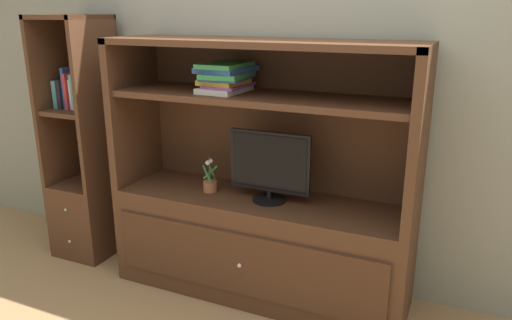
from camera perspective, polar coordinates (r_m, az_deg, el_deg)
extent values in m
cube|color=gray|center=(3.06, 3.15, 11.58)|extent=(6.00, 0.10, 2.80)
cube|color=#4C2D1C|center=(3.05, 0.39, -9.86)|extent=(1.79, 0.51, 0.62)
cube|color=#462A19|center=(2.84, -1.82, -12.04)|extent=(1.65, 0.02, 0.37)
sphere|color=silver|center=(2.83, -1.94, -12.17)|extent=(0.02, 0.02, 0.02)
cube|color=#4C2D1C|center=(3.23, -13.92, 5.65)|extent=(0.05, 0.51, 0.92)
cube|color=#4C2D1C|center=(2.57, 18.50, 2.43)|extent=(0.05, 0.51, 0.92)
cube|color=#4C2D1C|center=(3.01, 2.31, 5.31)|extent=(1.79, 0.02, 0.92)
cube|color=#4C2D1C|center=(2.73, 0.45, 13.49)|extent=(1.79, 0.51, 0.04)
cube|color=#4C2D1C|center=(2.76, 0.43, 7.26)|extent=(1.69, 0.46, 0.04)
cylinder|color=black|center=(2.88, 1.56, -4.63)|extent=(0.20, 0.20, 0.01)
cylinder|color=black|center=(2.87, 1.56, -4.05)|extent=(0.03, 0.03, 0.05)
cube|color=black|center=(2.80, 1.60, -0.21)|extent=(0.49, 0.02, 0.35)
cube|color=black|center=(2.79, 1.49, -0.28)|extent=(0.45, 0.00, 0.32)
cylinder|color=#B26642|center=(3.03, -5.36, -3.04)|extent=(0.08, 0.08, 0.07)
cylinder|color=#3D6B33|center=(3.00, -5.42, -1.09)|extent=(0.01, 0.01, 0.15)
cube|color=#2D7A38|center=(3.00, -5.04, -1.61)|extent=(0.02, 0.07, 0.10)
cube|color=#2D7A38|center=(3.02, -5.34, -1.43)|extent=(0.09, 0.03, 0.09)
cube|color=#2D7A38|center=(2.99, -5.75, -1.64)|extent=(0.09, 0.05, 0.10)
sphere|color=silver|center=(2.98, -5.63, -0.33)|extent=(0.03, 0.03, 0.03)
sphere|color=silver|center=(2.98, -5.61, -0.44)|extent=(0.02, 0.02, 0.02)
sphere|color=silver|center=(2.99, -5.32, -0.12)|extent=(0.03, 0.03, 0.03)
cube|color=silver|center=(2.85, -3.68, 8.21)|extent=(0.24, 0.32, 0.03)
cube|color=purple|center=(2.84, -3.16, 8.66)|extent=(0.20, 0.31, 0.02)
cube|color=gold|center=(2.84, -3.73, 9.08)|extent=(0.24, 0.27, 0.03)
cube|color=#2D519E|center=(2.83, -3.39, 9.48)|extent=(0.25, 0.32, 0.01)
cube|color=#338C4C|center=(2.82, -3.35, 9.85)|extent=(0.24, 0.33, 0.03)
cube|color=#2D519E|center=(2.84, -3.45, 10.47)|extent=(0.28, 0.34, 0.03)
cube|color=#338C4C|center=(2.82, -3.59, 10.98)|extent=(0.23, 0.33, 0.02)
cube|color=#4C2D1C|center=(3.76, -18.72, -6.18)|extent=(0.40, 0.43, 0.53)
sphere|color=silver|center=(3.57, -21.27, -5.42)|extent=(0.02, 0.02, 0.02)
sphere|color=silver|center=(3.67, -20.87, -8.85)|extent=(0.02, 0.02, 0.02)
cube|color=#4C2D1C|center=(3.67, -22.08, 6.46)|extent=(0.03, 0.43, 1.14)
cube|color=#4C2D1C|center=(3.41, -17.74, 6.19)|extent=(0.03, 0.43, 1.14)
cube|color=#4C2D1C|center=(3.68, -17.78, 6.94)|extent=(0.40, 0.02, 1.14)
cube|color=#4C2D1C|center=(3.55, -19.90, 5.44)|extent=(0.34, 0.39, 0.03)
cube|color=#4C2D1C|center=(3.49, -20.93, 15.30)|extent=(0.40, 0.43, 0.03)
cube|color=teal|center=(3.61, -21.51, 7.23)|extent=(0.04, 0.16, 0.19)
cube|color=black|center=(3.59, -21.05, 7.26)|extent=(0.03, 0.18, 0.19)
cube|color=#2D519E|center=(3.56, -20.75, 7.86)|extent=(0.02, 0.14, 0.27)
cube|color=red|center=(3.54, -20.39, 7.60)|extent=(0.02, 0.17, 0.24)
cube|color=silver|center=(3.52, -19.99, 7.25)|extent=(0.03, 0.14, 0.20)
cube|color=teal|center=(3.49, -19.58, 7.54)|extent=(0.05, 0.18, 0.24)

